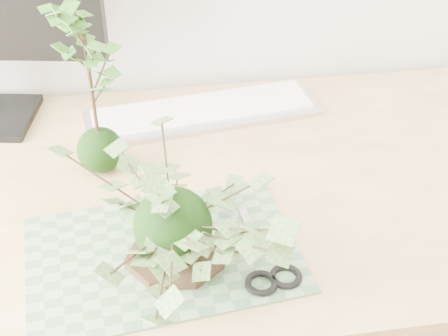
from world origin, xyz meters
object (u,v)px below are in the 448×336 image
(ivy_kokedama, at_px, (171,197))
(maple_kokedama, at_px, (85,46))
(keyboard, at_px, (203,112))
(desk, at_px, (172,225))

(ivy_kokedama, height_order, maple_kokedama, maple_kokedama)
(ivy_kokedama, height_order, keyboard, ivy_kokedama)
(ivy_kokedama, xyz_separation_m, maple_kokedama, (-0.11, 0.26, 0.11))
(maple_kokedama, relative_size, keyboard, 0.70)
(ivy_kokedama, bearing_deg, maple_kokedama, 112.95)
(keyboard, bearing_deg, desk, -118.19)
(maple_kokedama, distance_m, keyboard, 0.34)
(ivy_kokedama, bearing_deg, keyboard, 77.45)
(maple_kokedama, xyz_separation_m, keyboard, (0.20, 0.15, -0.23))
(desk, relative_size, maple_kokedama, 4.66)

